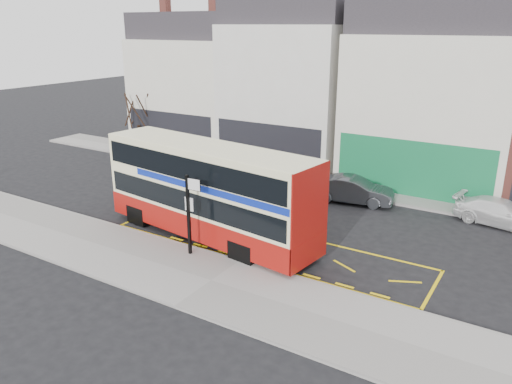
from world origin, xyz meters
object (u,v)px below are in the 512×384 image
Objects in this scene: car_silver at (211,159)px; street_tree_left at (137,101)px; bus_stop_post at (190,208)px; car_white at (501,213)px; double_decker_bus at (209,191)px; car_grey at (353,190)px; street_tree_right at (499,139)px.

street_tree_left is at bearing 81.46° from car_silver.
bus_stop_post is 18.42m from street_tree_left.
car_white is at bearing 43.11° from bus_stop_post.
car_white is (17.19, -0.35, -0.12)m from car_silver.
car_white is (10.75, 8.40, -1.60)m from double_decker_bus.
car_silver is at bearing 97.19° from car_white.
bus_stop_post is 10.25m from car_grey.
car_grey is 1.00× the size of car_white.
car_grey is (3.64, 7.70, -1.51)m from double_decker_bus.
car_white is at bearing -73.25° from street_tree_right.
car_silver is at bearing -171.40° from street_tree_right.
street_tree_right reaches higher than double_decker_bus.
double_decker_bus is 2.54× the size of car_white.
street_tree_left is 23.60m from street_tree_right.
double_decker_bus is 3.23× the size of bus_stop_post.
car_white is (7.10, 0.70, -0.09)m from car_grey.
bus_stop_post is 0.65× the size of street_tree_right.
car_grey is 0.83× the size of street_tree_right.
car_grey is at bearing -96.98° from car_silver.
street_tree_left is (-7.21, 0.95, 3.08)m from car_silver.
street_tree_right is at bearing -82.43° from car_silver.
car_silver is 7.90m from street_tree_left.
car_white is 24.64m from street_tree_left.
bus_stop_post is at bearing 143.69° from car_white.
car_silver is (-6.95, 10.71, -1.40)m from bus_stop_post.
double_decker_bus is at bearing -144.68° from car_silver.
car_silver is 16.75m from street_tree_right.
car_silver is 1.01× the size of car_white.
street_tree_right reaches higher than car_white.
car_silver is (-6.44, 8.75, -1.48)m from double_decker_bus.
double_decker_bus is at bearing 136.38° from car_white.
car_silver reaches higher than car_grey.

